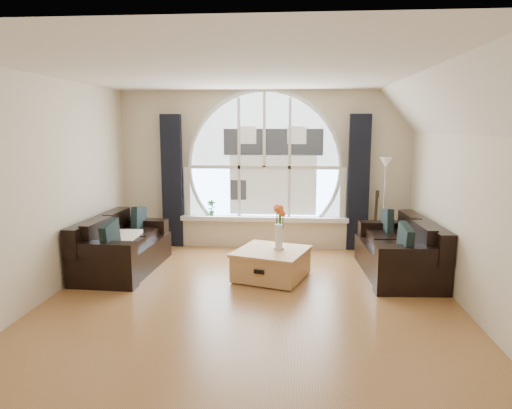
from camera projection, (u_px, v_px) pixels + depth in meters
name	position (u px, v px, depth m)	size (l,w,h in m)	color
ground	(250.00, 303.00, 5.68)	(5.00, 5.50, 0.01)	brown
ceiling	(250.00, 71.00, 5.23)	(5.00, 5.50, 0.01)	silver
wall_back	(264.00, 170.00, 8.16)	(5.00, 0.01, 2.70)	beige
wall_front	(207.00, 257.00, 2.75)	(5.00, 0.01, 2.70)	beige
wall_left	(42.00, 189.00, 5.65)	(0.01, 5.50, 2.70)	beige
wall_right	(473.00, 194.00, 5.26)	(0.01, 5.50, 2.70)	beige
attic_slope	(451.00, 103.00, 5.12)	(0.92, 5.50, 0.72)	silver
arched_window	(264.00, 154.00, 8.09)	(2.60, 0.06, 2.15)	silver
window_sill	(264.00, 219.00, 8.20)	(2.90, 0.22, 0.08)	white
window_frame	(264.00, 154.00, 8.06)	(2.76, 0.08, 2.15)	white
neighbor_house	(273.00, 161.00, 8.08)	(1.70, 0.02, 1.50)	silver
curtain_left	(172.00, 181.00, 8.20)	(0.35, 0.12, 2.30)	black
curtain_right	(359.00, 183.00, 7.95)	(0.35, 0.12, 2.30)	black
sofa_left	(123.00, 244.00, 6.90)	(0.89, 1.78, 0.79)	black
sofa_right	(398.00, 248.00, 6.67)	(0.90, 1.79, 0.80)	black
coffee_chest	(271.00, 263.00, 6.55)	(0.92, 0.92, 0.45)	#B6814E
throw_blanket	(119.00, 238.00, 6.83)	(0.55, 0.55, 0.10)	silver
vase_flowers	(279.00, 221.00, 6.51)	(0.24, 0.24, 0.70)	white
floor_lamp	(384.00, 206.00, 7.71)	(0.24, 0.24, 1.60)	#B2B2B2
guitar	(375.00, 221.00, 7.90)	(0.36, 0.24, 1.06)	brown
potted_plant	(211.00, 208.00, 8.24)	(0.15, 0.10, 0.28)	#1E6023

